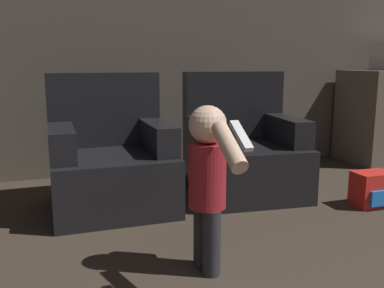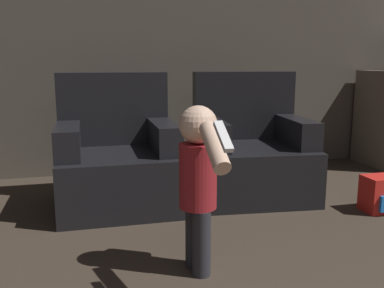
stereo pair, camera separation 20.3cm
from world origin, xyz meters
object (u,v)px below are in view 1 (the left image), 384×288
at_px(toy_backpack, 373,189).
at_px(armchair_left, 111,162).
at_px(armchair_right, 243,152).
at_px(person_toddler, 208,176).

bearing_deg(toy_backpack, armchair_left, 160.92).
bearing_deg(armchair_right, person_toddler, -117.09).
height_order(armchair_left, toy_backpack, armchair_left).
xyz_separation_m(person_toddler, toy_backpack, (1.44, 0.52, -0.36)).
bearing_deg(toy_backpack, person_toddler, -160.16).
bearing_deg(toy_backpack, armchair_right, 140.39).
bearing_deg(person_toddler, toy_backpack, -76.04).
xyz_separation_m(armchair_left, toy_backpack, (1.74, -0.60, -0.20)).
relative_size(armchair_right, toy_backpack, 3.42).
height_order(armchair_left, person_toddler, armchair_left).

